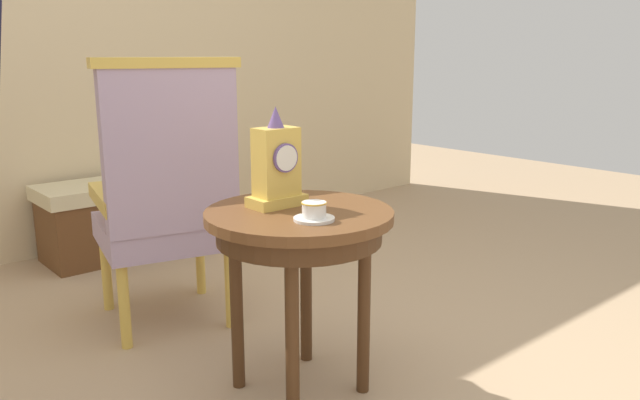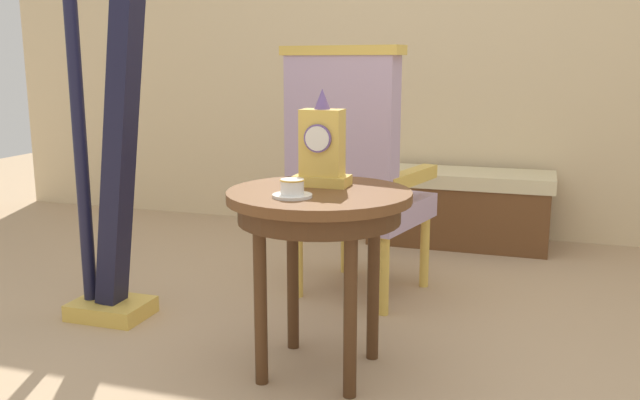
# 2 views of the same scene
# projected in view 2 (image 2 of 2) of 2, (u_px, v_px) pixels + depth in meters

# --- Properties ---
(ground_plane) EXTENTS (10.00, 10.00, 0.00)m
(ground_plane) POSITION_uv_depth(u_px,v_px,m) (308.00, 379.00, 2.36)
(ground_plane) COLOR tan
(wall_back) EXTENTS (6.00, 0.10, 2.80)m
(wall_back) POSITION_uv_depth(u_px,v_px,m) (427.00, 6.00, 4.17)
(wall_back) COLOR beige
(wall_back) RESTS_ON ground
(side_table) EXTENTS (0.63, 0.63, 0.65)m
(side_table) POSITION_uv_depth(u_px,v_px,m) (319.00, 215.00, 2.31)
(side_table) COLOR brown
(side_table) RESTS_ON ground
(teacup_left) EXTENTS (0.13, 0.13, 0.06)m
(teacup_left) POSITION_uv_depth(u_px,v_px,m) (292.00, 189.00, 2.18)
(teacup_left) COLOR white
(teacup_left) RESTS_ON side_table
(mantel_clock) EXTENTS (0.19, 0.11, 0.34)m
(mantel_clock) POSITION_uv_depth(u_px,v_px,m) (322.00, 147.00, 2.36)
(mantel_clock) COLOR gold
(mantel_clock) RESTS_ON side_table
(armchair) EXTENTS (0.65, 0.64, 1.14)m
(armchair) POSITION_uv_depth(u_px,v_px,m) (353.00, 171.00, 3.05)
(armchair) COLOR #B299B7
(armchair) RESTS_ON ground
(harp) EXTENTS (0.40, 0.24, 1.78)m
(harp) POSITION_uv_depth(u_px,v_px,m) (108.00, 151.00, 2.78)
(harp) COLOR gold
(harp) RESTS_ON ground
(window_bench) EXTENTS (1.08, 0.40, 0.44)m
(window_bench) POSITION_uv_depth(u_px,v_px,m) (458.00, 207.00, 4.05)
(window_bench) COLOR beige
(window_bench) RESTS_ON ground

